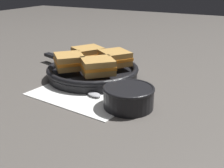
# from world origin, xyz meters

# --- Properties ---
(ground_plane) EXTENTS (4.00, 4.00, 0.00)m
(ground_plane) POSITION_xyz_m (0.00, 0.00, 0.00)
(ground_plane) COLOR #56514C
(napkin) EXTENTS (0.33, 0.29, 0.00)m
(napkin) POSITION_xyz_m (-0.04, -0.02, 0.00)
(napkin) COLOR white
(napkin) RESTS_ON ground_plane
(soup_bowl) EXTENTS (0.14, 0.14, 0.06)m
(soup_bowl) POSITION_xyz_m (0.11, -0.06, 0.03)
(soup_bowl) COLOR black
(soup_bowl) RESTS_ON ground_plane
(spoon) EXTENTS (0.14, 0.06, 0.01)m
(spoon) POSITION_xyz_m (-0.02, -0.04, 0.01)
(spoon) COLOR #B7B7BC
(spoon) RESTS_ON napkin
(skillet) EXTENTS (0.43, 0.31, 0.04)m
(skillet) POSITION_xyz_m (-0.10, 0.09, 0.02)
(skillet) COLOR black
(skillet) RESTS_ON ground_plane
(sandwich_near_left) EXTENTS (0.13, 0.13, 0.05)m
(sandwich_near_left) POSITION_xyz_m (-0.04, 0.04, 0.06)
(sandwich_near_left) COLOR #C18E47
(sandwich_near_left) RESTS_ON skillet
(sandwich_near_right) EXTENTS (0.13, 0.13, 0.05)m
(sandwich_near_right) POSITION_xyz_m (-0.04, 0.14, 0.06)
(sandwich_near_right) COLOR #C18E47
(sandwich_near_right) RESTS_ON skillet
(sandwich_far_left) EXTENTS (0.13, 0.13, 0.05)m
(sandwich_far_left) POSITION_xyz_m (-0.15, 0.15, 0.06)
(sandwich_far_left) COLOR #C18E47
(sandwich_far_left) RESTS_ON skillet
(sandwich_far_right) EXTENTS (0.13, 0.13, 0.05)m
(sandwich_far_right) POSITION_xyz_m (-0.15, 0.04, 0.06)
(sandwich_far_right) COLOR #C18E47
(sandwich_far_right) RESTS_ON skillet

